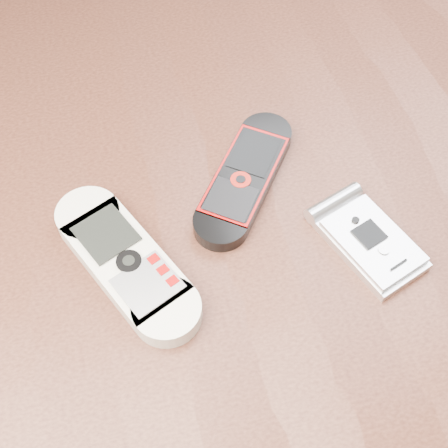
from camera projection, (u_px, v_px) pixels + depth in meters
table at (219, 288)px, 0.64m from camera, size 1.20×0.80×0.75m
nokia_white at (126, 262)px, 0.52m from camera, size 0.12×0.18×0.02m
nokia_black_red at (244, 177)px, 0.57m from camera, size 0.14×0.16×0.02m
motorola_razr at (370, 241)px, 0.54m from camera, size 0.09×0.12×0.02m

